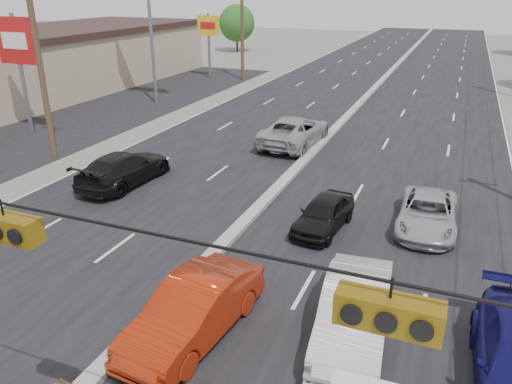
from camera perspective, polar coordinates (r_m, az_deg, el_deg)
road_surface at (r=35.93m, az=10.63°, el=8.63°), size 20.00×160.00×0.02m
center_median at (r=35.91m, az=10.64°, el=8.78°), size 0.50×160.00×0.20m
strip_mall at (r=44.39m, az=-26.61°, el=12.34°), size 12.00×42.00×4.60m
parking_lot at (r=38.66m, az=-16.87°, el=9.02°), size 10.00×42.00×0.02m
utility_pole_left_b at (r=27.48m, az=-23.57°, el=13.84°), size 1.60×0.30×10.00m
utility_pole_left_c at (r=48.40m, az=-1.59°, el=18.63°), size 1.60×0.30×10.00m
traffic_signals at (r=7.49m, az=-27.26°, el=-3.14°), size 25.00×0.30×0.54m
pole_sign_mid at (r=32.77m, az=-25.63°, el=14.67°), size 2.60×0.25×7.00m
pole_sign_far at (r=49.95m, az=-5.45°, el=17.86°), size 2.20×0.25×6.00m
tree_left_far at (r=70.58m, az=-2.20°, el=18.73°), size 4.80×4.80×6.12m
red_sedan at (r=13.11m, az=-7.13°, el=-13.34°), size 2.13×4.86×1.55m
queue_car_a at (r=18.56m, az=7.73°, el=-2.51°), size 1.86×3.79×1.24m
queue_car_b at (r=13.21m, az=11.12°, el=-13.35°), size 2.03×4.79×1.54m
queue_car_c at (r=19.48m, az=19.00°, el=-2.36°), size 2.16×4.51×1.24m
oncoming_near at (r=23.37m, az=-14.82°, el=2.60°), size 2.33×5.21×1.48m
oncoming_far at (r=28.38m, az=4.44°, el=6.95°), size 3.02×6.01×1.63m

